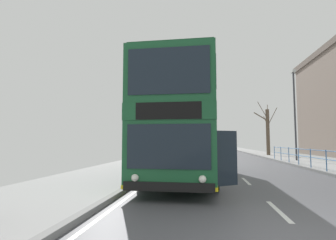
# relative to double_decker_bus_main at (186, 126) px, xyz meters

# --- Properties ---
(double_decker_bus_main) EXTENTS (3.26, 10.61, 4.47)m
(double_decker_bus_main) POSITION_rel_double_decker_bus_main_xyz_m (0.00, 0.00, 0.00)
(double_decker_bus_main) COLOR #19512D
(double_decker_bus_main) RESTS_ON ground
(pedestrian_railing_far_kerb) EXTENTS (0.05, 22.06, 1.08)m
(pedestrian_railing_far_kerb) POSITION_rel_double_decker_bus_main_xyz_m (6.98, 1.38, -1.48)
(pedestrian_railing_far_kerb) COLOR #386BA8
(pedestrian_railing_far_kerb) RESTS_ON ground
(street_lamp_far_side) EXTENTS (0.28, 0.60, 7.39)m
(street_lamp_far_side) POSITION_rel_double_decker_bus_main_xyz_m (8.23, 10.58, 2.10)
(street_lamp_far_side) COLOR #38383D
(street_lamp_far_side) RESTS_ON ground
(bare_tree_far_00) EXTENTS (2.42, 2.34, 6.06)m
(bare_tree_far_00) POSITION_rel_double_decker_bus_main_xyz_m (8.08, 19.39, 0.53)
(bare_tree_far_00) COLOR brown
(bare_tree_far_00) RESTS_ON ground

